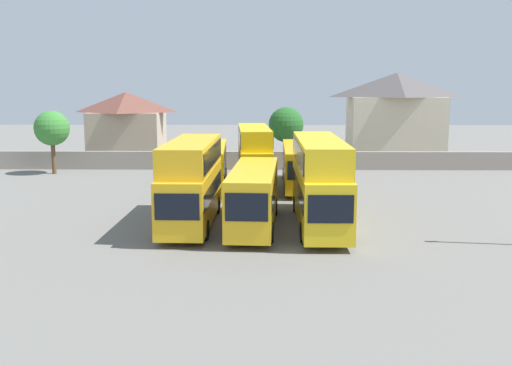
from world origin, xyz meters
The scene contains 12 objects.
ground centered at (0.00, 18.00, 0.00)m, with size 140.00×140.00×0.00m, color slate.
depot_boundary_wall centered at (0.00, 23.10, 0.90)m, with size 56.00×0.50×1.80m, color gray.
bus_1 centered at (-3.78, 0.17, 2.84)m, with size 2.80×10.61×5.05m.
bus_2 centered at (-0.08, -0.41, 2.01)m, with size 2.98×10.55×3.53m.
bus_3 centered at (3.78, 0.15, 2.90)m, with size 2.66×11.88×5.16m.
bus_4 centered at (-3.88, 12.74, 1.98)m, with size 2.97×11.99×3.46m.
bus_5 centered at (-0.28, 13.06, 2.77)m, with size 3.06×10.64×4.93m.
bus_6 centered at (3.40, 13.15, 1.95)m, with size 2.77×11.83×3.40m.
house_terrace_left centered at (-15.20, 32.19, 3.84)m, with size 8.39×6.44×7.53m.
house_terrace_centre centered at (15.48, 32.38, 4.94)m, with size 10.91×6.32×9.69m.
tree_left_of_lot centered at (2.78, 25.60, 4.24)m, with size 3.59×3.59×6.08m.
tree_behind_wall centered at (-19.37, 20.10, 4.27)m, with size 3.26×3.26×5.94m.
Camera 1 is at (0.50, -33.26, 8.28)m, focal length 40.16 mm.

